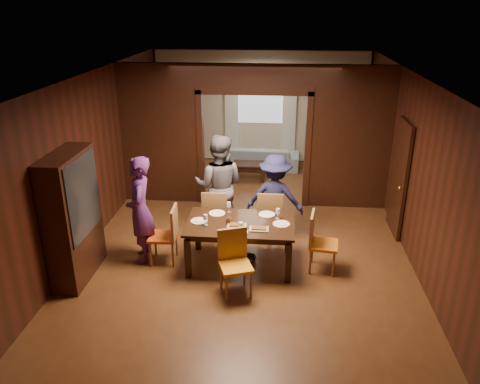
# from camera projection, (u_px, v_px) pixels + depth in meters

# --- Properties ---
(floor) EXTENTS (9.00, 9.00, 0.00)m
(floor) POSITION_uv_depth(u_px,v_px,m) (248.00, 237.00, 8.57)
(floor) COLOR #592F19
(floor) RESTS_ON ground
(ceiling) EXTENTS (5.50, 9.00, 0.02)m
(ceiling) POSITION_uv_depth(u_px,v_px,m) (249.00, 76.00, 7.47)
(ceiling) COLOR silver
(ceiling) RESTS_ON room_walls
(room_walls) EXTENTS (5.52, 9.01, 2.90)m
(room_walls) POSITION_uv_depth(u_px,v_px,m) (255.00, 131.00, 9.74)
(room_walls) COLOR black
(room_walls) RESTS_ON floor
(person_purple) EXTENTS (0.57, 0.73, 1.79)m
(person_purple) POSITION_uv_depth(u_px,v_px,m) (140.00, 210.00, 7.53)
(person_purple) COLOR #4F2264
(person_purple) RESTS_ON floor
(person_grey) EXTENTS (0.96, 0.77, 1.89)m
(person_grey) POSITION_uv_depth(u_px,v_px,m) (219.00, 186.00, 8.36)
(person_grey) COLOR #55545B
(person_grey) RESTS_ON floor
(person_navy) EXTENTS (1.09, 0.72, 1.58)m
(person_navy) POSITION_uv_depth(u_px,v_px,m) (275.00, 198.00, 8.26)
(person_navy) COLOR #1B1C44
(person_navy) RESTS_ON floor
(sofa) EXTENTS (2.00, 0.85, 0.58)m
(sofa) POSITION_uv_depth(u_px,v_px,m) (260.00, 157.00, 12.01)
(sofa) COLOR #89A3B4
(sofa) RESTS_ON floor
(serving_bowl) EXTENTS (0.30, 0.30, 0.07)m
(serving_bowl) POSITION_uv_depth(u_px,v_px,m) (247.00, 218.00, 7.48)
(serving_bowl) COLOR black
(serving_bowl) RESTS_ON dining_table
(dining_table) EXTENTS (1.71, 1.06, 0.76)m
(dining_table) POSITION_uv_depth(u_px,v_px,m) (240.00, 244.00, 7.54)
(dining_table) COLOR black
(dining_table) RESTS_ON floor
(coffee_table) EXTENTS (0.80, 0.50, 0.40)m
(coffee_table) POSITION_uv_depth(u_px,v_px,m) (249.00, 171.00, 11.29)
(coffee_table) COLOR black
(coffee_table) RESTS_ON floor
(chair_left) EXTENTS (0.46, 0.46, 0.97)m
(chair_left) POSITION_uv_depth(u_px,v_px,m) (163.00, 235.00, 7.60)
(chair_left) COLOR #CB4C13
(chair_left) RESTS_ON floor
(chair_right) EXTENTS (0.50, 0.50, 0.97)m
(chair_right) POSITION_uv_depth(u_px,v_px,m) (324.00, 243.00, 7.36)
(chair_right) COLOR orange
(chair_right) RESTS_ON floor
(chair_far_l) EXTENTS (0.44, 0.44, 0.97)m
(chair_far_l) POSITION_uv_depth(u_px,v_px,m) (216.00, 214.00, 8.35)
(chair_far_l) COLOR #D35513
(chair_far_l) RESTS_ON floor
(chair_far_r) EXTENTS (0.44, 0.44, 0.97)m
(chair_far_r) POSITION_uv_depth(u_px,v_px,m) (270.00, 215.00, 8.31)
(chair_far_r) COLOR orange
(chair_far_r) RESTS_ON floor
(chair_near) EXTENTS (0.56, 0.56, 0.97)m
(chair_near) POSITION_uv_depth(u_px,v_px,m) (236.00, 264.00, 6.75)
(chair_near) COLOR orange
(chair_near) RESTS_ON floor
(hutch) EXTENTS (0.40, 1.20, 2.00)m
(hutch) POSITION_uv_depth(u_px,v_px,m) (73.00, 217.00, 7.02)
(hutch) COLOR black
(hutch) RESTS_ON floor
(door_right) EXTENTS (0.06, 0.90, 2.10)m
(door_right) POSITION_uv_depth(u_px,v_px,m) (399.00, 178.00, 8.42)
(door_right) COLOR black
(door_right) RESTS_ON floor
(window_far) EXTENTS (1.20, 0.03, 1.30)m
(window_far) POSITION_uv_depth(u_px,v_px,m) (261.00, 98.00, 12.02)
(window_far) COLOR silver
(window_far) RESTS_ON back_wall
(curtain_left) EXTENTS (0.35, 0.06, 2.40)m
(curtain_left) POSITION_uv_depth(u_px,v_px,m) (232.00, 115.00, 12.22)
(curtain_left) COLOR white
(curtain_left) RESTS_ON back_wall
(curtain_right) EXTENTS (0.35, 0.06, 2.40)m
(curtain_right) POSITION_uv_depth(u_px,v_px,m) (289.00, 116.00, 12.10)
(curtain_right) COLOR white
(curtain_right) RESTS_ON back_wall
(plate_left) EXTENTS (0.27, 0.27, 0.01)m
(plate_left) POSITION_uv_depth(u_px,v_px,m) (199.00, 221.00, 7.44)
(plate_left) COLOR silver
(plate_left) RESTS_ON dining_table
(plate_far_l) EXTENTS (0.27, 0.27, 0.01)m
(plate_far_l) POSITION_uv_depth(u_px,v_px,m) (217.00, 213.00, 7.71)
(plate_far_l) COLOR white
(plate_far_l) RESTS_ON dining_table
(plate_far_r) EXTENTS (0.27, 0.27, 0.01)m
(plate_far_r) POSITION_uv_depth(u_px,v_px,m) (267.00, 214.00, 7.67)
(plate_far_r) COLOR white
(plate_far_r) RESTS_ON dining_table
(plate_right) EXTENTS (0.27, 0.27, 0.01)m
(plate_right) POSITION_uv_depth(u_px,v_px,m) (281.00, 224.00, 7.34)
(plate_right) COLOR white
(plate_right) RESTS_ON dining_table
(plate_near) EXTENTS (0.27, 0.27, 0.01)m
(plate_near) POSITION_uv_depth(u_px,v_px,m) (239.00, 232.00, 7.09)
(plate_near) COLOR silver
(plate_near) RESTS_ON dining_table
(platter_a) EXTENTS (0.30, 0.20, 0.04)m
(platter_a) POSITION_uv_depth(u_px,v_px,m) (237.00, 225.00, 7.27)
(platter_a) COLOR gray
(platter_a) RESTS_ON dining_table
(platter_b) EXTENTS (0.30, 0.20, 0.04)m
(platter_b) POSITION_uv_depth(u_px,v_px,m) (259.00, 228.00, 7.17)
(platter_b) COLOR gray
(platter_b) RESTS_ON dining_table
(wineglass_left) EXTENTS (0.08, 0.08, 0.18)m
(wineglass_left) POSITION_uv_depth(u_px,v_px,m) (206.00, 220.00, 7.28)
(wineglass_left) COLOR white
(wineglass_left) RESTS_ON dining_table
(wineglass_far) EXTENTS (0.08, 0.08, 0.18)m
(wineglass_far) POSITION_uv_depth(u_px,v_px,m) (229.00, 207.00, 7.73)
(wineglass_far) COLOR silver
(wineglass_far) RESTS_ON dining_table
(wineglass_right) EXTENTS (0.08, 0.08, 0.18)m
(wineglass_right) POSITION_uv_depth(u_px,v_px,m) (278.00, 214.00, 7.49)
(wineglass_right) COLOR silver
(wineglass_right) RESTS_ON dining_table
(tumbler) EXTENTS (0.07, 0.07, 0.14)m
(tumbler) POSITION_uv_depth(u_px,v_px,m) (241.00, 227.00, 7.11)
(tumbler) COLOR silver
(tumbler) RESTS_ON dining_table
(condiment_jar) EXTENTS (0.08, 0.08, 0.11)m
(condiment_jar) POSITION_uv_depth(u_px,v_px,m) (229.00, 220.00, 7.35)
(condiment_jar) COLOR #4B2A11
(condiment_jar) RESTS_ON dining_table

